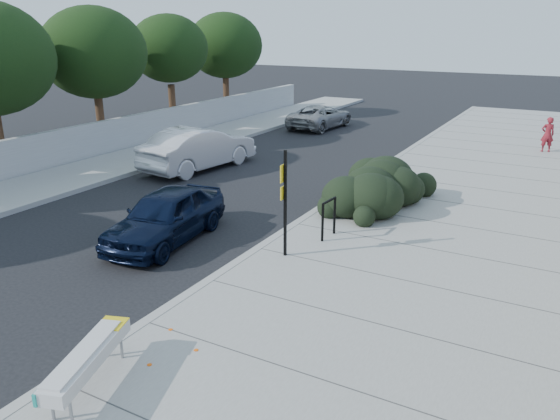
{
  "coord_description": "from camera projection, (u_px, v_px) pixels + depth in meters",
  "views": [
    {
      "loc": [
        6.47,
        -8.53,
        5.33
      ],
      "look_at": [
        0.29,
        2.61,
        1.0
      ],
      "focal_mm": 35.0,
      "sensor_mm": 36.0,
      "label": 1
    }
  ],
  "objects": [
    {
      "name": "tree_far_d",
      "position": [
        93.0,
        53.0,
        23.6
      ],
      "size": [
        4.6,
        4.6,
        6.16
      ],
      "color": "#332114",
      "rests_on": "ground"
    },
    {
      "name": "curb_far",
      "position": [
        110.0,
        179.0,
        19.54
      ],
      "size": [
        0.22,
        50.0,
        0.17
      ],
      "primitive_type": "cube",
      "color": "#9E9E99",
      "rests_on": "ground"
    },
    {
      "name": "bench",
      "position": [
        88.0,
        358.0,
        8.09
      ],
      "size": [
        1.06,
        2.09,
        0.62
      ],
      "rotation": [
        0.0,
        0.0,
        0.33
      ],
      "color": "gray",
      "rests_on": "sidewalk_near"
    },
    {
      "name": "tree_far_e",
      "position": [
        169.0,
        49.0,
        27.74
      ],
      "size": [
        4.0,
        4.0,
        5.9
      ],
      "color": "#332114",
      "rests_on": "ground"
    },
    {
      "name": "sidewalk_near",
      "position": [
        518.0,
        252.0,
        13.29
      ],
      "size": [
        11.2,
        50.0,
        0.15
      ],
      "primitive_type": "cube",
      "color": "gray",
      "rests_on": "ground"
    },
    {
      "name": "sedan_navy",
      "position": [
        166.0,
        216.0,
        13.98
      ],
      "size": [
        2.08,
        4.19,
        1.37
      ],
      "primitive_type": "imported",
      "rotation": [
        0.0,
        0.0,
        0.12
      ],
      "color": "black",
      "rests_on": "ground"
    },
    {
      "name": "pedestrian",
      "position": [
        548.0,
        134.0,
        23.29
      ],
      "size": [
        0.64,
        0.52,
        1.5
      ],
      "primitive_type": "imported",
      "rotation": [
        0.0,
        0.0,
        3.49
      ],
      "color": "maroon",
      "rests_on": "sidewalk_near"
    },
    {
      "name": "tree_far_f",
      "position": [
        225.0,
        46.0,
        31.88
      ],
      "size": [
        4.4,
        4.4,
        6.07
      ],
      "color": "#332114",
      "rests_on": "ground"
    },
    {
      "name": "curb_near",
      "position": [
        311.0,
        215.0,
        15.86
      ],
      "size": [
        0.22,
        50.0,
        0.17
      ],
      "primitive_type": "cube",
      "color": "#9E9E99",
      "rests_on": "ground"
    },
    {
      "name": "far_wall",
      "position": [
        47.0,
        152.0,
        20.79
      ],
      "size": [
        0.3,
        40.0,
        1.5
      ],
      "primitive_type": "cube",
      "color": "#9E9E99",
      "rests_on": "ground"
    },
    {
      "name": "bike_rack",
      "position": [
        329.0,
        215.0,
        13.84
      ],
      "size": [
        0.11,
        0.7,
        1.02
      ],
      "rotation": [
        0.0,
        0.0,
        -0.08
      ],
      "color": "black",
      "rests_on": "sidewalk_near"
    },
    {
      "name": "sign_post",
      "position": [
        285.0,
        197.0,
        12.48
      ],
      "size": [
        0.1,
        0.29,
        2.54
      ],
      "rotation": [
        0.0,
        0.0,
        0.04
      ],
      "color": "black",
      "rests_on": "sidewalk_near"
    },
    {
      "name": "ground",
      "position": [
        210.0,
        286.0,
        11.75
      ],
      "size": [
        120.0,
        120.0,
        0.0
      ],
      "primitive_type": "plane",
      "color": "black",
      "rests_on": "ground"
    },
    {
      "name": "sidewalk_far",
      "position": [
        81.0,
        174.0,
        20.23
      ],
      "size": [
        3.0,
        50.0,
        0.15
      ],
      "primitive_type": "cube",
      "color": "gray",
      "rests_on": "ground"
    },
    {
      "name": "wagon_silver",
      "position": [
        199.0,
        148.0,
        21.07
      ],
      "size": [
        2.34,
        5.12,
        1.63
      ],
      "primitive_type": "imported",
      "rotation": [
        0.0,
        0.0,
        3.01
      ],
      "color": "silver",
      "rests_on": "ground"
    },
    {
      "name": "hedge",
      "position": [
        382.0,
        180.0,
        16.33
      ],
      "size": [
        2.08,
        4.1,
        1.53
      ],
      "primitive_type": "ellipsoid",
      "rotation": [
        0.0,
        0.0,
        -0.01
      ],
      "color": "black",
      "rests_on": "sidewalk_near"
    },
    {
      "name": "suv_silver",
      "position": [
        320.0,
        116.0,
        29.6
      ],
      "size": [
        2.38,
        4.61,
        1.24
      ],
      "primitive_type": "imported",
      "rotation": [
        0.0,
        0.0,
        3.07
      ],
      "color": "gray",
      "rests_on": "ground"
    }
  ]
}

